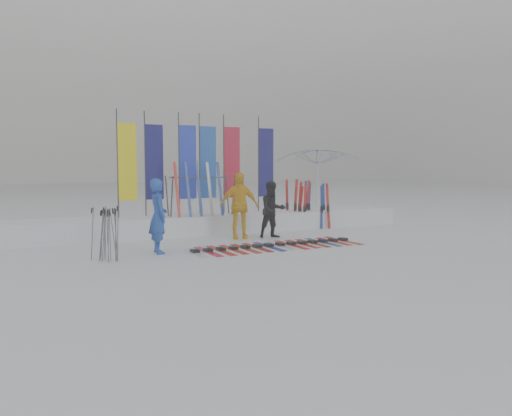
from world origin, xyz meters
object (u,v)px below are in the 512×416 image
person_yellow (239,206)px  tent_canopy (319,185)px  ski_rack (201,190)px  person_blue (158,216)px  person_black (272,210)px  ski_row (275,245)px

person_yellow → tent_canopy: 4.70m
ski_rack → person_yellow: bearing=-61.2°
person_blue → person_black: size_ratio=1.09×
person_black → tent_canopy: size_ratio=0.52×
ski_row → ski_rack: size_ratio=2.27×
person_black → person_yellow: (-0.95, 0.31, 0.14)m
person_blue → ski_rack: ski_rack is taller
person_black → person_blue: bearing=-158.9°
person_yellow → ski_row: size_ratio=0.42×
person_black → ski_rack: 2.36m
tent_canopy → ski_rack: size_ratio=1.58×
person_blue → tent_canopy: (7.01, 3.47, 0.54)m
person_yellow → tent_canopy: tent_canopy is taller
person_black → ski_rack: (-1.66, 1.59, 0.55)m
ski_row → ski_rack: ski_rack is taller
person_yellow → ski_row: person_yellow is taller
person_yellow → person_black: bearing=-4.2°
tent_canopy → ski_row: tent_canopy is taller
tent_canopy → ski_row: size_ratio=0.70×
tent_canopy → ski_rack: tent_canopy is taller
ski_row → ski_rack: (-0.92, 3.06, 1.35)m
ski_rack → ski_row: bearing=-73.2°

